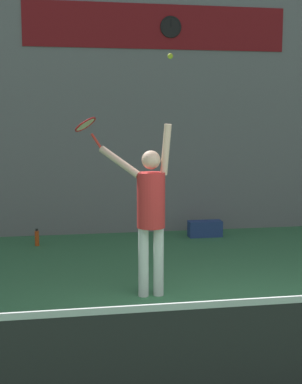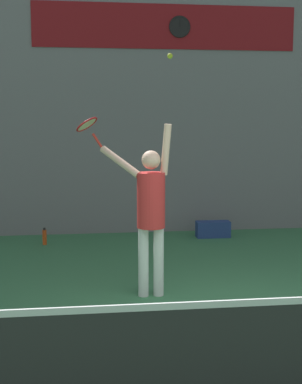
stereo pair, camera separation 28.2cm
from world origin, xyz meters
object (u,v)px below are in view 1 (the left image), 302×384
at_px(scoreboard_clock, 171,27).
at_px(equipment_bag, 205,229).
at_px(tennis_racket, 86,126).
at_px(tennis_ball, 170,56).
at_px(tennis_player, 150,207).
at_px(water_bottle, 37,238).

relative_size(scoreboard_clock, equipment_bag, 0.65).
xyz_separation_m(tennis_racket, equipment_bag, (2.36, 2.79, -1.99)).
xyz_separation_m(tennis_racket, tennis_ball, (0.98, -0.55, 0.83)).
height_order(scoreboard_clock, tennis_ball, scoreboard_clock).
bearing_deg(equipment_bag, tennis_ball, -112.58).
distance_m(tennis_player, water_bottle, 3.51).
xyz_separation_m(scoreboard_clock, water_bottle, (-2.57, -0.81, -3.83)).
xyz_separation_m(scoreboard_clock, tennis_racket, (-1.80, -3.37, -1.83)).
xyz_separation_m(scoreboard_clock, tennis_ball, (-0.82, -3.92, -1.00)).
xyz_separation_m(tennis_ball, water_bottle, (-1.75, 3.11, -2.83)).
relative_size(scoreboard_clock, water_bottle, 1.35).
height_order(scoreboard_clock, tennis_racket, scoreboard_clock).
bearing_deg(equipment_bag, scoreboard_clock, 133.87).
relative_size(scoreboard_clock, tennis_racket, 0.99).
bearing_deg(scoreboard_clock, tennis_player, -105.32).
bearing_deg(tennis_racket, scoreboard_clock, 61.95).
relative_size(tennis_player, water_bottle, 7.11).
distance_m(scoreboard_clock, water_bottle, 4.68).
distance_m(scoreboard_clock, tennis_racket, 4.24).
distance_m(scoreboard_clock, equipment_bag, 3.90).
xyz_separation_m(tennis_ball, equipment_bag, (1.39, 3.34, -2.82)).
height_order(tennis_ball, equipment_bag, tennis_ball).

